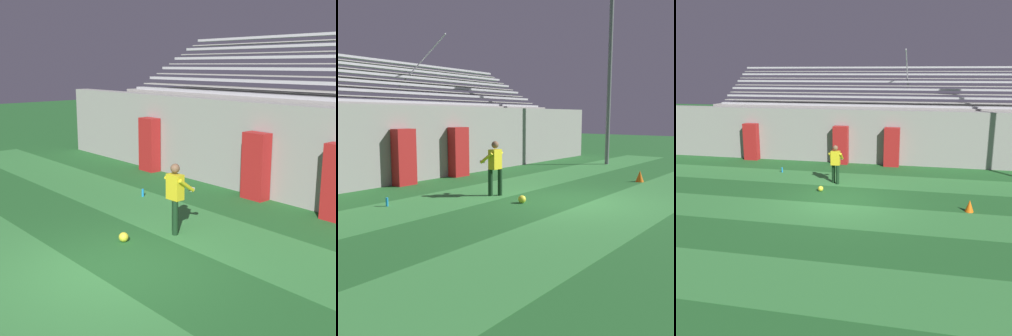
% 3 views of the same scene
% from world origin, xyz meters
% --- Properties ---
extents(ground_plane, '(80.00, 80.00, 0.00)m').
position_xyz_m(ground_plane, '(0.00, 0.00, 0.00)').
color(ground_plane, '#236028').
extents(turf_stripe_mid, '(28.00, 2.23, 0.01)m').
position_xyz_m(turf_stripe_mid, '(0.00, -1.53, 0.00)').
color(turf_stripe_mid, '#38843D').
rests_on(turf_stripe_mid, ground).
extents(turf_stripe_far, '(28.00, 2.23, 0.01)m').
position_xyz_m(turf_stripe_far, '(0.00, 2.94, 0.00)').
color(turf_stripe_far, '#38843D').
rests_on(turf_stripe_far, ground).
extents(back_wall, '(24.00, 0.60, 2.80)m').
position_xyz_m(back_wall, '(0.00, 6.50, 1.40)').
color(back_wall, '#999691').
rests_on(back_wall, ground).
extents(padding_pillar_gate_left, '(0.76, 0.44, 1.98)m').
position_xyz_m(padding_pillar_gate_left, '(-1.32, 5.95, 0.99)').
color(padding_pillar_gate_left, '#B21E1E').
rests_on(padding_pillar_gate_left, ground).
extents(padding_pillar_gate_right, '(0.76, 0.44, 1.98)m').
position_xyz_m(padding_pillar_gate_right, '(1.32, 5.95, 0.99)').
color(padding_pillar_gate_right, '#B21E1E').
rests_on(padding_pillar_gate_right, ground).
extents(bleacher_stand, '(18.00, 4.75, 5.83)m').
position_xyz_m(bleacher_stand, '(0.00, 9.19, 1.51)').
color(bleacher_stand, '#999691').
rests_on(bleacher_stand, ground).
extents(floodlight_pole, '(0.90, 0.36, 9.27)m').
position_xyz_m(floodlight_pole, '(8.87, 3.05, 5.75)').
color(floodlight_pole, slate).
rests_on(floodlight_pole, ground).
extents(goalkeeper, '(0.59, 0.57, 1.67)m').
position_xyz_m(goalkeeper, '(-0.72, 2.27, 0.95)').
color(goalkeeper, '#143319').
rests_on(goalkeeper, ground).
extents(soccer_ball, '(0.22, 0.22, 0.22)m').
position_xyz_m(soccer_ball, '(-1.04, 0.99, 0.11)').
color(soccer_ball, yellow).
rests_on(soccer_ball, ground).
extents(traffic_cone, '(0.30, 0.30, 0.42)m').
position_xyz_m(traffic_cone, '(4.60, -0.24, 0.21)').
color(traffic_cone, orange).
rests_on(traffic_cone, ground).
extents(water_bottle, '(0.07, 0.07, 0.24)m').
position_xyz_m(water_bottle, '(-3.67, 3.57, 0.12)').
color(water_bottle, '#1E8CD8').
rests_on(water_bottle, ground).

